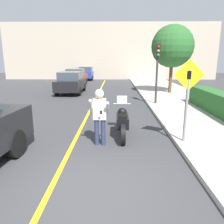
% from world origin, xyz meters
% --- Properties ---
extents(ground_plane, '(80.00, 80.00, 0.00)m').
position_xyz_m(ground_plane, '(0.00, 0.00, 0.00)').
color(ground_plane, '#38383A').
extents(sidewalk_curb, '(4.40, 44.00, 0.14)m').
position_xyz_m(sidewalk_curb, '(4.80, 4.00, 0.07)').
color(sidewalk_curb, '#ADA89E').
rests_on(sidewalk_curb, ground).
extents(road_center_line, '(0.12, 36.00, 0.01)m').
position_xyz_m(road_center_line, '(-0.60, 6.00, 0.00)').
color(road_center_line, yellow).
rests_on(road_center_line, ground).
extents(building_backdrop, '(28.00, 1.20, 7.24)m').
position_xyz_m(building_backdrop, '(0.00, 26.00, 3.62)').
color(building_backdrop, '#B2A38E').
rests_on(building_backdrop, ground).
extents(motorcycle, '(0.62, 2.20, 1.32)m').
position_xyz_m(motorcycle, '(0.97, 3.29, 0.52)').
color(motorcycle, black).
rests_on(motorcycle, ground).
extents(person_biker, '(0.59, 0.48, 1.75)m').
position_xyz_m(person_biker, '(0.26, 2.48, 1.08)').
color(person_biker, '#282D4C').
rests_on(person_biker, ground).
extents(crossing_sign, '(0.91, 0.08, 2.48)m').
position_xyz_m(crossing_sign, '(2.86, 2.50, 1.63)').
color(crossing_sign, slate).
rests_on(crossing_sign, sidewalk_curb).
extents(traffic_light, '(0.26, 0.30, 3.30)m').
position_xyz_m(traffic_light, '(3.06, 8.52, 2.44)').
color(traffic_light, '#2D2D30').
rests_on(traffic_light, sidewalk_curb).
extents(hedge_row, '(0.90, 5.60, 0.96)m').
position_xyz_m(hedge_row, '(5.60, 6.26, 0.62)').
color(hedge_row, '#286028').
rests_on(hedge_row, sidewalk_curb).
extents(street_tree, '(3.08, 3.08, 4.94)m').
position_xyz_m(street_tree, '(4.90, 12.77, 3.53)').
color(street_tree, brown).
rests_on(street_tree, sidewalk_curb).
extents(parked_car_black, '(1.88, 4.20, 1.68)m').
position_xyz_m(parked_car_black, '(-2.75, 13.14, 0.86)').
color(parked_car_black, black).
rests_on(parked_car_black, ground).
extents(parked_car_red, '(1.88, 4.20, 1.68)m').
position_xyz_m(parked_car_red, '(-3.32, 18.57, 0.86)').
color(parked_car_red, black).
rests_on(parked_car_red, ground).
extents(parked_car_blue, '(1.88, 4.20, 1.68)m').
position_xyz_m(parked_car_blue, '(-3.07, 24.87, 0.86)').
color(parked_car_blue, black).
rests_on(parked_car_blue, ground).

